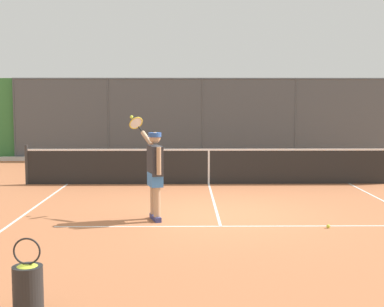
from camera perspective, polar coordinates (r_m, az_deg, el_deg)
name	(u,v)px	position (r m, az deg, el deg)	size (l,w,h in m)	color
ground_plane	(217,215)	(10.73, 2.70, -6.51)	(60.00, 60.00, 0.00)	#B76B42
court_line_markings	(222,230)	(9.47, 3.17, -8.13)	(7.73, 9.02, 0.01)	white
fence_backdrop	(202,119)	(21.01, 1.02, 3.69)	(17.20, 1.37, 3.11)	#474C51
tennis_net	(209,166)	(14.54, 1.79, -1.33)	(9.93, 0.09, 1.07)	#2D2D2D
tennis_player	(155,169)	(10.12, -4.00, -1.63)	(0.76, 1.27, 1.96)	navy
tennis_ball_near_baseline	(328,226)	(9.91, 14.28, -7.50)	(0.07, 0.07, 0.07)	#C1D138
ball_basket	(28,287)	(6.09, -17.04, -13.36)	(0.32, 0.32, 0.83)	black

